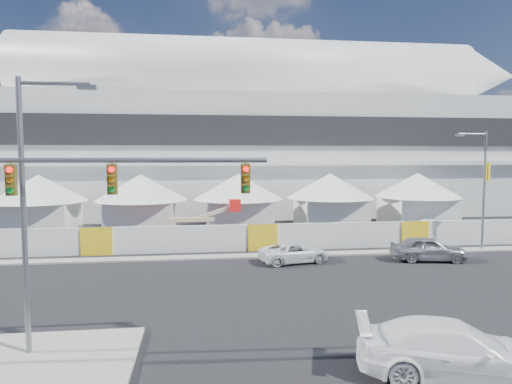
{
  "coord_description": "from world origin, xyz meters",
  "views": [
    {
      "loc": [
        1.22,
        -18.99,
        7.13
      ],
      "look_at": [
        4.92,
        10.0,
        4.79
      ],
      "focal_mm": 32.0,
      "sensor_mm": 36.0,
      "label": 1
    }
  ],
  "objects": [
    {
      "name": "ground",
      "position": [
        0.0,
        0.0,
        0.0
      ],
      "size": [
        160.0,
        160.0,
        0.0
      ],
      "primitive_type": "plane",
      "color": "black",
      "rests_on": "ground"
    },
    {
      "name": "far_curb",
      "position": [
        20.0,
        12.5,
        0.06
      ],
      "size": [
        80.0,
        1.2,
        0.12
      ],
      "primitive_type": "cube",
      "color": "gray",
      "rests_on": "ground"
    },
    {
      "name": "stadium",
      "position": [
        8.71,
        41.5,
        9.45
      ],
      "size": [
        80.0,
        24.8,
        21.98
      ],
      "color": "silver",
      "rests_on": "ground"
    },
    {
      "name": "tent_row",
      "position": [
        0.5,
        24.0,
        3.15
      ],
      "size": [
        53.4,
        8.4,
        5.4
      ],
      "color": "silver",
      "rests_on": "ground"
    },
    {
      "name": "hoarding_fence",
      "position": [
        6.0,
        14.5,
        1.0
      ],
      "size": [
        70.0,
        0.25,
        2.0
      ],
      "primitive_type": "cube",
      "color": "silver",
      "rests_on": "ground"
    },
    {
      "name": "sedan_silver",
      "position": [
        16.64,
        9.73,
        0.84
      ],
      "size": [
        2.8,
        5.18,
        1.67
      ],
      "primitive_type": "imported",
      "rotation": [
        0.0,
        0.0,
        1.39
      ],
      "color": "#98999D",
      "rests_on": "ground"
    },
    {
      "name": "pickup_curb",
      "position": [
        7.57,
        10.45,
        0.66
      ],
      "size": [
        3.18,
        5.13,
        1.33
      ],
      "primitive_type": "imported",
      "rotation": [
        0.0,
        0.0,
        1.79
      ],
      "color": "silver",
      "rests_on": "ground"
    },
    {
      "name": "pickup_near",
      "position": [
        9.35,
        -5.73,
        0.9
      ],
      "size": [
        4.1,
        6.62,
        1.79
      ],
      "primitive_type": "imported",
      "rotation": [
        0.0,
        0.0,
        1.29
      ],
      "color": "white",
      "rests_on": "ground"
    },
    {
      "name": "lot_car_a",
      "position": [
        22.47,
        19.59,
        0.65
      ],
      "size": [
        2.34,
        4.17,
        1.3
      ],
      "primitive_type": "imported",
      "rotation": [
        0.0,
        0.0,
        1.31
      ],
      "color": "silver",
      "rests_on": "ground"
    },
    {
      "name": "streetlight_median",
      "position": [
        -4.55,
        -2.39,
        5.69
      ],
      "size": [
        2.67,
        0.27,
        9.66
      ],
      "color": "slate",
      "rests_on": "median_island"
    },
    {
      "name": "streetlight_curb",
      "position": [
        22.22,
        12.5,
        5.17
      ],
      "size": [
        2.64,
        0.59,
        8.9
      ],
      "color": "gray",
      "rests_on": "ground"
    },
    {
      "name": "boom_lift",
      "position": [
        0.14,
        17.78,
        0.96
      ],
      "size": [
        7.04,
        1.8,
        3.56
      ],
      "rotation": [
        0.0,
        0.0,
        0.06
      ],
      "color": "red",
      "rests_on": "ground"
    }
  ]
}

